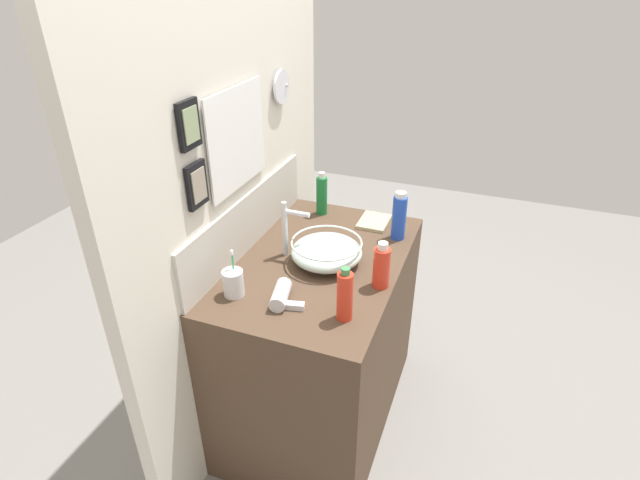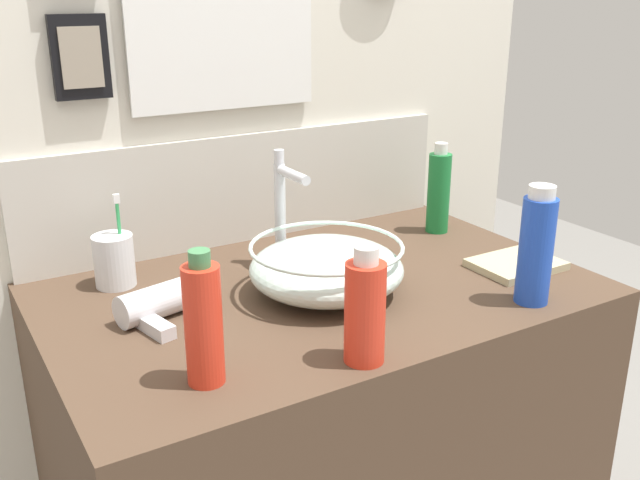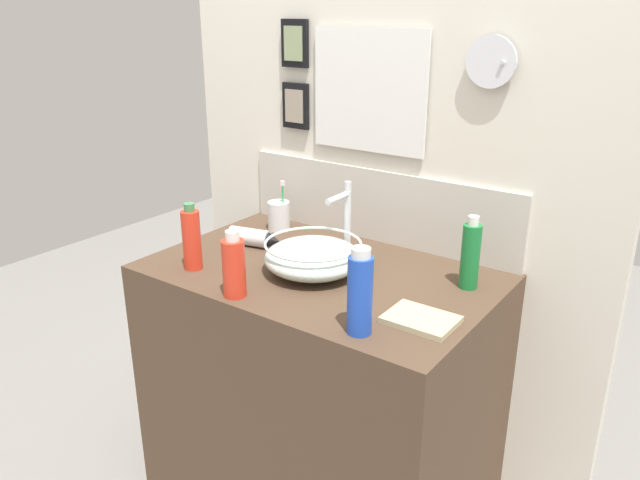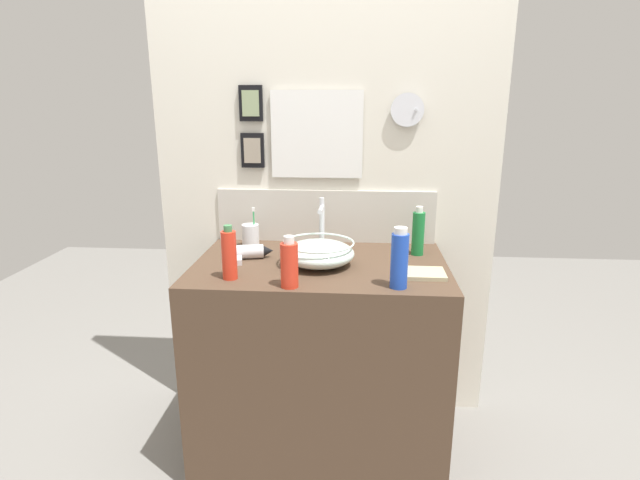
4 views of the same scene
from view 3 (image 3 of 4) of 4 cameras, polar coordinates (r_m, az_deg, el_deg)
name	(u,v)px [view 3 (image 3 of 4)]	position (r m, az deg, el deg)	size (l,w,h in m)	color
vanity_counter	(320,393)	(2.15, 0.04, -13.80)	(1.06, 0.68, 0.89)	#4C3828
back_panel	(384,135)	(2.12, 5.89, 9.51)	(1.61, 0.10, 2.51)	silver
glass_bowl_sink	(313,257)	(1.89, -0.63, -1.56)	(0.30, 0.30, 0.10)	silver
faucet	(345,214)	(1.99, 2.30, 2.36)	(0.02, 0.12, 0.25)	silver
hair_drier	(252,238)	(2.12, -6.22, 0.15)	(0.19, 0.15, 0.06)	silver
toothbrush_cup	(279,216)	(2.27, -3.79, 2.24)	(0.08, 0.08, 0.18)	silver
shampoo_bottle	(470,255)	(1.83, 13.59, -1.35)	(0.05, 0.05, 0.22)	#197233
spray_bottle	(192,239)	(1.95, -11.66, 0.10)	(0.06, 0.06, 0.21)	red
lotion_bottle	(234,267)	(1.75, -7.88, -2.43)	(0.06, 0.06, 0.19)	red
soap_dispenser	(360,293)	(1.53, 3.67, -4.85)	(0.06, 0.06, 0.23)	blue
hand_towel	(421,320)	(1.64, 9.21, -7.20)	(0.18, 0.14, 0.02)	tan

